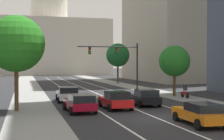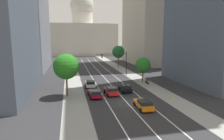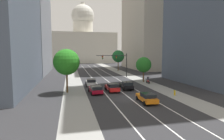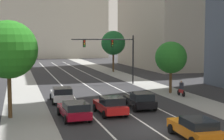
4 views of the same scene
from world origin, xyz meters
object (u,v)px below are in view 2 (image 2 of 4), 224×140
at_px(traffic_signal_mast, 117,59).
at_px(cyclist, 147,81).
at_px(capitol_building, 83,34).
at_px(fire_hydrant, 171,97).
at_px(car_crimson, 95,93).
at_px(car_black, 125,88).
at_px(street_tree_far_right, 143,65).
at_px(car_white, 90,84).
at_px(car_orange, 144,104).
at_px(street_tree_mid_left, 66,67).
at_px(street_tree_mid_right, 118,52).
at_px(car_red, 111,91).

distance_m(traffic_signal_mast, cyclist, 12.76).
bearing_deg(capitol_building, fire_hydrant, -85.51).
xyz_separation_m(car_crimson, car_black, (6.31, 2.39, 0.02)).
xyz_separation_m(capitol_building, street_tree_far_right, (8.05, -85.08, -8.78)).
bearing_deg(cyclist, capitol_building, 3.90).
height_order(car_white, traffic_signal_mast, traffic_signal_mast).
bearing_deg(car_white, fire_hydrant, -131.78).
distance_m(car_orange, street_tree_mid_left, 15.19).
height_order(capitol_building, street_tree_mid_right, capitol_building).
distance_m(car_black, car_white, 8.10).
height_order(capitol_building, fire_hydrant, capitol_building).
xyz_separation_m(street_tree_far_right, street_tree_mid_right, (0.58, 25.94, 1.36)).
bearing_deg(car_orange, fire_hydrant, -62.76).
height_order(capitol_building, car_crimson, capitol_building).
height_order(car_white, fire_hydrant, car_white).
relative_size(car_white, car_red, 1.01).
height_order(capitol_building, car_black, capitol_building).
bearing_deg(street_tree_mid_left, car_orange, -39.71).
distance_m(capitol_building, street_tree_far_right, 85.91).
height_order(car_red, fire_hydrant, car_red).
height_order(car_orange, fire_hydrant, car_orange).
bearing_deg(street_tree_mid_right, cyclist, -90.82).
bearing_deg(fire_hydrant, car_orange, -154.19).
height_order(cyclist, street_tree_far_right, street_tree_far_right).
xyz_separation_m(car_orange, fire_hydrant, (6.21, 3.00, -0.27)).
relative_size(traffic_signal_mast, fire_hydrant, 9.54).
bearing_deg(car_black, capitol_building, 2.13).
xyz_separation_m(car_white, cyclist, (12.97, -0.04, 0.07)).
distance_m(car_crimson, street_tree_mid_right, 38.39).
xyz_separation_m(car_orange, traffic_signal_mast, (2.29, 26.08, 4.09)).
bearing_deg(car_orange, street_tree_mid_right, -7.88).
distance_m(car_black, cyclist, 8.33).
height_order(car_black, street_tree_mid_left, street_tree_mid_left).
bearing_deg(car_orange, traffic_signal_mast, -3.59).
xyz_separation_m(car_black, car_white, (-6.32, 5.06, 0.01)).
height_order(capitol_building, car_white, capitol_building).
height_order(car_crimson, street_tree_mid_right, street_tree_mid_right).
xyz_separation_m(fire_hydrant, cyclist, (0.44, 11.76, 0.39)).
bearing_deg(street_tree_mid_left, car_black, 2.57).
relative_size(fire_hydrant, street_tree_mid_left, 0.12).
distance_m(car_crimson, street_tree_far_right, 16.42).
relative_size(car_white, street_tree_mid_right, 0.56).
distance_m(capitol_building, car_orange, 102.90).
bearing_deg(fire_hydrant, street_tree_far_right, 88.92).
bearing_deg(capitol_building, car_black, -89.02).
bearing_deg(car_black, cyclist, -51.75).
xyz_separation_m(car_orange, car_white, (-6.33, 14.80, 0.05)).
height_order(car_black, fire_hydrant, car_black).
relative_size(car_crimson, street_tree_far_right, 0.76).
bearing_deg(fire_hydrant, cyclist, 87.87).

